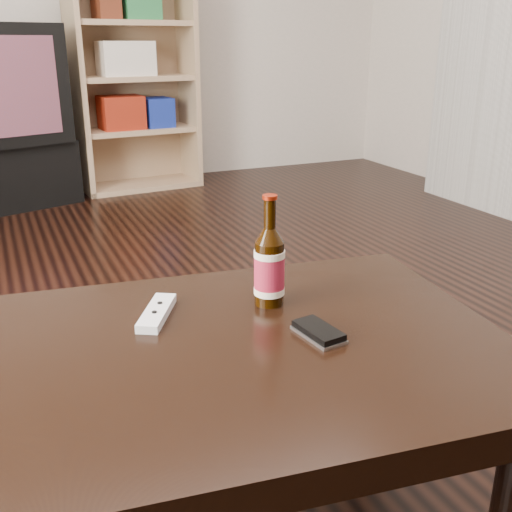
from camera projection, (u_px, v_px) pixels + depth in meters
name	position (u px, v px, depth m)	size (l,w,h in m)	color
floor	(214.00, 402.00, 1.73)	(5.00, 6.00, 0.01)	black
bookshelf	(131.00, 73.00, 4.00)	(0.83, 0.43, 1.48)	#A27A5C
coffee_table	(175.00, 382.00, 1.08)	(1.31, 0.87, 0.46)	black
beer_bottle	(269.00, 267.00, 1.23)	(0.07, 0.07, 0.23)	black
phone	(319.00, 332.00, 1.11)	(0.07, 0.11, 0.02)	#B4B3B6
remote	(157.00, 313.00, 1.19)	(0.12, 0.16, 0.02)	silver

